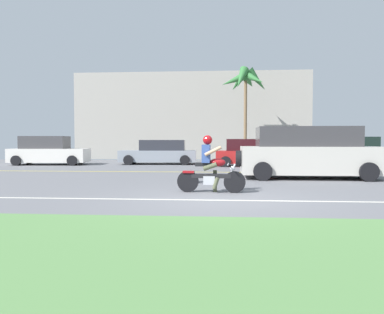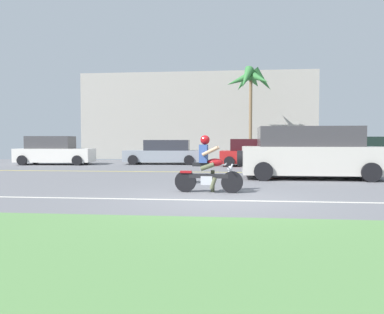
{
  "view_description": "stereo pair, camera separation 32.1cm",
  "coord_description": "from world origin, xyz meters",
  "views": [
    {
      "loc": [
        -0.08,
        -8.47,
        1.33
      ],
      "look_at": [
        -1.0,
        3.68,
        0.82
      ],
      "focal_mm": 35.03,
      "sensor_mm": 36.0,
      "label": 1
    },
    {
      "loc": [
        0.24,
        -8.44,
        1.33
      ],
      "look_at": [
        -1.0,
        3.68,
        0.82
      ],
      "focal_mm": 35.03,
      "sensor_mm": 36.0,
      "label": 2
    }
  ],
  "objects": [
    {
      "name": "motorcyclist",
      "position": [
        -0.34,
        1.24,
        0.63
      ],
      "size": [
        1.78,
        0.58,
        1.49
      ],
      "color": "black",
      "rests_on": "ground"
    },
    {
      "name": "parked_car_0",
      "position": [
        -9.87,
        12.15,
        0.76
      ],
      "size": [
        4.39,
        2.1,
        1.63
      ],
      "color": "white",
      "rests_on": "ground"
    },
    {
      "name": "grass_median",
      "position": [
        0.0,
        -4.1,
        0.03
      ],
      "size": [
        56.0,
        3.8,
        0.06
      ],
      "primitive_type": "cube",
      "color": "#5B8C4C",
      "rests_on": "ground"
    },
    {
      "name": "building_far",
      "position": [
        -2.28,
        21.0,
        3.23
      ],
      "size": [
        17.55,
        4.0,
        6.46
      ],
      "primitive_type": "cube",
      "color": "#A8A399",
      "rests_on": "ground"
    },
    {
      "name": "ground",
      "position": [
        0.0,
        3.0,
        -0.02
      ],
      "size": [
        56.0,
        30.0,
        0.04
      ],
      "primitive_type": "cube",
      "color": "slate"
    },
    {
      "name": "lane_line_near",
      "position": [
        0.0,
        -0.05,
        0.0
      ],
      "size": [
        50.4,
        0.12,
        0.01
      ],
      "primitive_type": "cube",
      "color": "silver",
      "rests_on": "ground"
    },
    {
      "name": "parked_car_2",
      "position": [
        1.5,
        11.79,
        0.68
      ],
      "size": [
        3.78,
        2.06,
        1.46
      ],
      "color": "#AD1E1E",
      "rests_on": "ground"
    },
    {
      "name": "parked_car_1",
      "position": [
        -3.63,
        13.22,
        0.67
      ],
      "size": [
        4.51,
        2.13,
        1.41
      ],
      "color": "#8C939E",
      "rests_on": "ground"
    },
    {
      "name": "suv_nearby",
      "position": [
        3.05,
        5.24,
        0.9
      ],
      "size": [
        5.03,
        2.14,
        1.85
      ],
      "color": "beige",
      "rests_on": "ground"
    },
    {
      "name": "parked_car_3",
      "position": [
        6.7,
        11.74,
        0.73
      ],
      "size": [
        3.81,
        1.99,
        1.57
      ],
      "color": "#2D663D",
      "rests_on": "ground"
    },
    {
      "name": "lane_line_far",
      "position": [
        0.0,
        7.69,
        0.0
      ],
      "size": [
        50.4,
        0.12,
        0.01
      ],
      "primitive_type": "cube",
      "color": "yellow",
      "rests_on": "ground"
    },
    {
      "name": "palm_tree_0",
      "position": [
        1.54,
        16.23,
        5.18
      ],
      "size": [
        3.2,
        3.14,
        6.15
      ],
      "color": "brown",
      "rests_on": "ground"
    }
  ]
}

